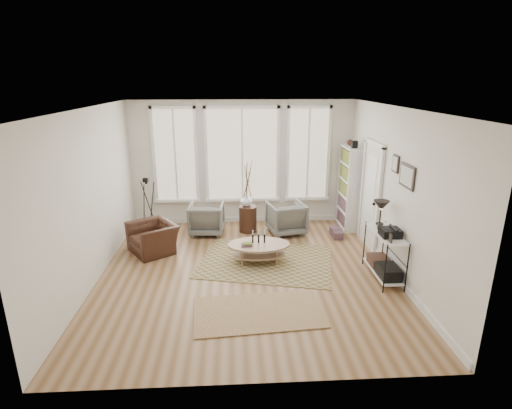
{
  "coord_description": "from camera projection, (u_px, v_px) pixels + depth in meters",
  "views": [
    {
      "loc": [
        -0.21,
        -6.49,
        3.35
      ],
      "look_at": [
        0.2,
        0.6,
        1.1
      ],
      "focal_mm": 28.0,
      "sensor_mm": 36.0,
      "label": 1
    }
  ],
  "objects": [
    {
      "name": "bookcase",
      "position": [
        349.0,
        188.0,
        9.17
      ],
      "size": [
        0.31,
        0.85,
        2.06
      ],
      "color": "white",
      "rests_on": "ground"
    },
    {
      "name": "door",
      "position": [
        371.0,
        193.0,
        8.1
      ],
      "size": [
        0.09,
        1.06,
        2.22
      ],
      "color": "silver",
      "rests_on": "ground"
    },
    {
      "name": "armchair_left",
      "position": [
        207.0,
        219.0,
        8.94
      ],
      "size": [
        0.8,
        0.82,
        0.7
      ],
      "primitive_type": "imported",
      "rotation": [
        0.0,
        0.0,
        3.07
      ],
      "color": "slate",
      "rests_on": "ground"
    },
    {
      "name": "bay_window",
      "position": [
        242.0,
        157.0,
        9.3
      ],
      "size": [
        4.14,
        0.12,
        2.24
      ],
      "color": "tan",
      "rests_on": "ground"
    },
    {
      "name": "wall_art",
      "position": [
        404.0,
        173.0,
        6.52
      ],
      "size": [
        0.04,
        0.88,
        0.44
      ],
      "color": "black",
      "rests_on": "ground"
    },
    {
      "name": "rug_main",
      "position": [
        266.0,
        261.0,
        7.65
      ],
      "size": [
        2.81,
        2.35,
        0.01
      ],
      "primitive_type": "cube",
      "rotation": [
        0.0,
        0.0,
        -0.22
      ],
      "color": "brown",
      "rests_on": "ground"
    },
    {
      "name": "tripod_camera",
      "position": [
        148.0,
        207.0,
        8.99
      ],
      "size": [
        0.44,
        0.44,
        1.25
      ],
      "color": "black",
      "rests_on": "ground"
    },
    {
      "name": "room",
      "position": [
        247.0,
        197.0,
        6.8
      ],
      "size": [
        5.5,
        5.54,
        2.9
      ],
      "color": "#98734F",
      "rests_on": "ground"
    },
    {
      "name": "coffee_table",
      "position": [
        258.0,
        248.0,
        7.56
      ],
      "size": [
        1.17,
        0.75,
        0.54
      ],
      "color": "#A27F5E",
      "rests_on": "ground"
    },
    {
      "name": "low_shelf",
      "position": [
        385.0,
        250.0,
        6.9
      ],
      "size": [
        0.38,
        1.08,
        1.3
      ],
      "color": "white",
      "rests_on": "ground"
    },
    {
      "name": "accent_chair",
      "position": [
        153.0,
        238.0,
        8.01
      ],
      "size": [
        1.2,
        1.17,
        0.59
      ],
      "primitive_type": "imported",
      "rotation": [
        0.0,
        0.0,
        -0.96
      ],
      "color": "#3A2117",
      "rests_on": "ground"
    },
    {
      "name": "vase",
      "position": [
        246.0,
        200.0,
        8.99
      ],
      "size": [
        0.31,
        0.31,
        0.28
      ],
      "primitive_type": "imported",
      "rotation": [
        0.0,
        0.0,
        -0.2
      ],
      "color": "silver",
      "rests_on": "side_table"
    },
    {
      "name": "book_stack_near",
      "position": [
        336.0,
        231.0,
        8.92
      ],
      "size": [
        0.23,
        0.28,
        0.18
      ],
      "primitive_type": "cube",
      "rotation": [
        0.0,
        0.0,
        0.04
      ],
      "color": "brown",
      "rests_on": "ground"
    },
    {
      "name": "book_stack_far",
      "position": [
        338.0,
        235.0,
        8.73
      ],
      "size": [
        0.23,
        0.28,
        0.17
      ],
      "primitive_type": "cube",
      "rotation": [
        0.0,
        0.0,
        -0.1
      ],
      "color": "brown",
      "rests_on": "ground"
    },
    {
      "name": "side_table",
      "position": [
        248.0,
        198.0,
        8.92
      ],
      "size": [
        0.4,
        0.4,
        1.67
      ],
      "color": "#3A2117",
      "rests_on": "ground"
    },
    {
      "name": "rug_runner",
      "position": [
        258.0,
        312.0,
        5.97
      ],
      "size": [
        1.98,
        1.21,
        0.01
      ],
      "primitive_type": "cube",
      "rotation": [
        0.0,
        0.0,
        0.08
      ],
      "color": "brown",
      "rests_on": "ground"
    },
    {
      "name": "armchair_right",
      "position": [
        286.0,
        218.0,
        8.96
      ],
      "size": [
        0.92,
        0.94,
        0.72
      ],
      "primitive_type": "imported",
      "rotation": [
        0.0,
        0.0,
        3.36
      ],
      "color": "slate",
      "rests_on": "ground"
    }
  ]
}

